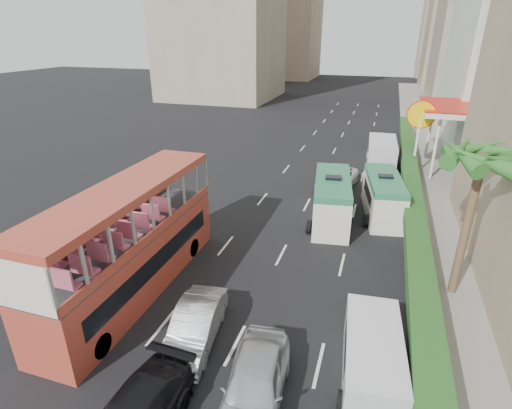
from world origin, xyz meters
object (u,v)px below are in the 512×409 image
at_px(panel_van_near, 372,360).
at_px(panel_van_far, 381,153).
at_px(van_asset, 336,189).
at_px(car_silver_lane_b, 255,403).
at_px(minibus_near, 331,200).
at_px(car_silver_lane_a, 196,341).
at_px(double_decker_bus, 131,241).
at_px(minibus_far, 383,197).
at_px(shell_station, 459,139).
at_px(palm_tree, 466,228).

bearing_deg(panel_van_near, panel_van_far, 86.20).
relative_size(van_asset, panel_van_far, 0.92).
xyz_separation_m(car_silver_lane_b, van_asset, (0.04, 19.89, 0.00)).
bearing_deg(minibus_near, car_silver_lane_a, -113.50).
distance_m(double_decker_bus, van_asset, 17.40).
xyz_separation_m(double_decker_bus, car_silver_lane_b, (7.10, -4.22, -2.53)).
distance_m(car_silver_lane_b, panel_van_far, 26.82).
bearing_deg(panel_van_far, panel_van_near, -91.46).
bearing_deg(minibus_far, van_asset, 121.73).
xyz_separation_m(minibus_near, panel_van_far, (2.62, 12.37, -0.24)).
bearing_deg(panel_van_far, minibus_far, -90.44).
xyz_separation_m(minibus_near, shell_station, (8.54, 12.97, 1.36)).
bearing_deg(double_decker_bus, palm_tree, 16.16).
bearing_deg(car_silver_lane_a, van_asset, 72.07).
distance_m(panel_van_near, shell_station, 25.78).
height_order(car_silver_lane_a, panel_van_near, panel_van_near).
distance_m(double_decker_bus, palm_tree, 14.39).
bearing_deg(double_decker_bus, minibus_near, 53.35).
distance_m(double_decker_bus, car_silver_lane_a, 5.31).
bearing_deg(car_silver_lane_a, minibus_far, 57.30).
bearing_deg(panel_van_far, minibus_near, -104.53).
height_order(car_silver_lane_a, van_asset, van_asset).
relative_size(van_asset, panel_van_near, 1.16).
distance_m(car_silver_lane_b, palm_tree, 11.13).
height_order(double_decker_bus, palm_tree, palm_tree).
bearing_deg(car_silver_lane_b, panel_van_far, 77.06).
height_order(van_asset, panel_van_far, panel_van_far).
bearing_deg(shell_station, panel_van_near, -102.22).
bearing_deg(car_silver_lane_b, double_decker_bus, 142.69).
relative_size(double_decker_bus, minibus_near, 1.76).
height_order(van_asset, shell_station, shell_station).
height_order(car_silver_lane_a, car_silver_lane_b, car_silver_lane_b).
height_order(car_silver_lane_a, minibus_far, minibus_far).
distance_m(van_asset, minibus_far, 5.26).
bearing_deg(palm_tree, minibus_near, 136.46).
height_order(car_silver_lane_b, minibus_near, minibus_near).
bearing_deg(minibus_far, palm_tree, -76.21).
bearing_deg(panel_van_far, van_asset, -116.19).
bearing_deg(van_asset, double_decker_bus, -109.09).
xyz_separation_m(car_silver_lane_b, panel_van_far, (2.98, 26.62, 1.15)).
relative_size(car_silver_lane_b, van_asset, 0.90).
height_order(double_decker_bus, van_asset, double_decker_bus).
bearing_deg(double_decker_bus, minibus_far, 48.46).
relative_size(car_silver_lane_a, panel_van_near, 0.97).
distance_m(panel_van_near, panel_van_far, 24.54).
xyz_separation_m(double_decker_bus, minibus_near, (7.46, 10.03, -1.14)).
relative_size(panel_van_far, shell_station, 0.72).
bearing_deg(van_asset, minibus_near, -81.31).
height_order(double_decker_bus, minibus_far, double_decker_bus).
height_order(panel_van_far, palm_tree, palm_tree).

